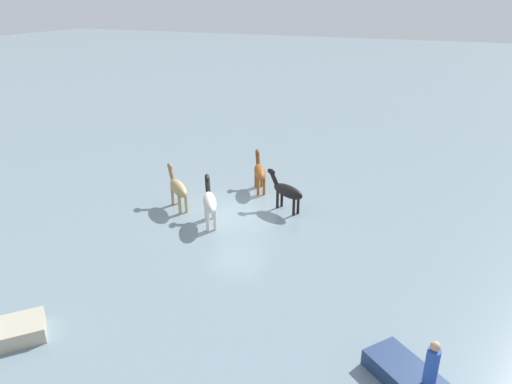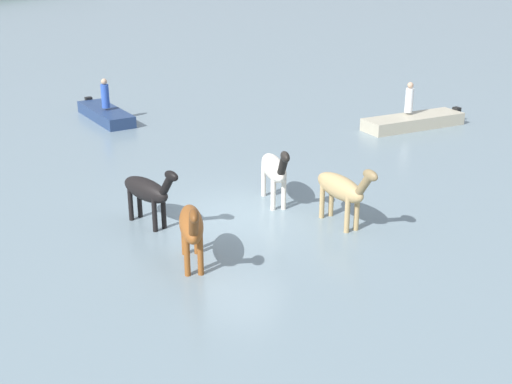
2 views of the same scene
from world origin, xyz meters
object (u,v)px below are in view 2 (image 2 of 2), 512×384
Objects in this scene: horse_gray_outer at (274,169)px; horse_pinto_flank at (342,188)px; boat_launch_far at (414,123)px; person_watcher_seated at (409,98)px; boat_skiff_near at (105,116)px; horse_lead at (191,226)px; horse_rear_stallion at (148,191)px; person_boatman_standing at (105,94)px.

horse_pinto_flank is at bearing 35.33° from horse_gray_outer.
boat_launch_far is 3.30× the size of person_watcher_seated.
boat_launch_far is 12.55m from boat_skiff_near.
horse_lead is 14.33m from person_watcher_seated.
horse_gray_outer reaches higher than boat_launch_far.
horse_rear_stallion is at bearing 20.15° from boat_launch_far.
horse_pinto_flank is 1.69× the size of person_watcher_seated.
boat_launch_far is at bearing 51.95° from boat_skiff_near.
person_watcher_seated is (9.77, -2.36, 0.11)m from horse_gray_outer.
person_boatman_standing is at bearing -156.80° from horse_gray_outer.
boat_launch_far is at bearing -113.74° from person_watcher_seated.
person_watcher_seated is (0.11, 0.26, 0.96)m from boat_launch_far.
horse_gray_outer reaches higher than horse_pinto_flank.
horse_lead is at bearing -39.49° from horse_gray_outer.
horse_rear_stallion is at bearing -119.43° from horse_pinto_flank.
person_watcher_seated is (3.18, -11.91, 0.97)m from boat_skiff_near.
horse_pinto_flank reaches higher than horse_lead.
person_watcher_seated is at bearing 133.90° from horse_gray_outer.
horse_gray_outer is 1.09× the size of horse_pinto_flank.
person_watcher_seated is (10.62, -0.27, 0.12)m from horse_pinto_flank.
horse_lead is (-4.27, 0.52, -0.03)m from horse_gray_outer.
boat_skiff_near is 3.15× the size of person_watcher_seated.
person_watcher_seated is at bearing -73.87° from person_boatman_standing.
horse_gray_outer is at bearing 28.00° from boat_launch_far.
horse_rear_stallion is 0.99× the size of horse_lead.
horse_gray_outer reaches higher than horse_rear_stallion.
horse_lead reaches higher than boat_launch_far.
person_boatman_standing reaches higher than horse_rear_stallion.
boat_launch_far is at bearing 127.77° from horse_pinto_flank.
horse_pinto_flank is at bearing 5.24° from boat_skiff_near.
boat_skiff_near is at bearing 104.97° from person_watcher_seated.
horse_rear_stallion is at bearing -159.34° from horse_lead.
boat_skiff_near is at bearing -171.93° from horse_pinto_flank.
horse_lead is at bearing -15.05° from horse_rear_stallion.
horse_lead is at bearing 168.41° from person_watcher_seated.
horse_gray_outer reaches higher than person_watcher_seated.
person_watcher_seated is at bearing 129.19° from horse_pinto_flank.
person_boatman_standing reaches higher than boat_skiff_near.
horse_lead is 1.83× the size of person_boatman_standing.
boat_launch_far is 12.45m from person_boatman_standing.
person_watcher_seated is (14.03, -2.88, 0.14)m from horse_lead.
horse_lead is 0.58× the size of boat_skiff_near.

